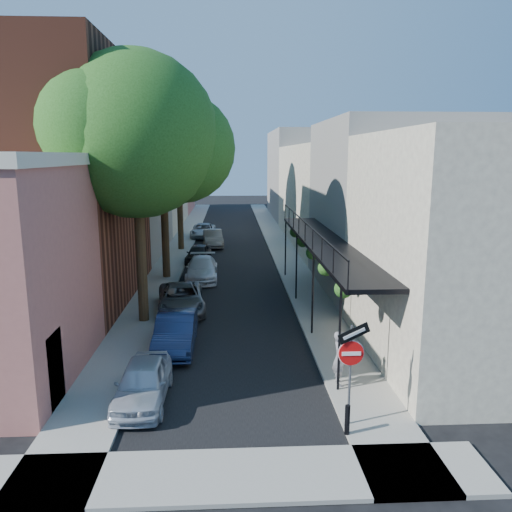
{
  "coord_description": "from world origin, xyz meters",
  "views": [
    {
      "loc": [
        0.04,
        -11.13,
        7.22
      ],
      "look_at": [
        1.16,
        10.66,
        2.8
      ],
      "focal_mm": 35.0,
      "sensor_mm": 36.0,
      "label": 1
    }
  ],
  "objects": [
    {
      "name": "sidewalk_cross",
      "position": [
        0.0,
        -1.0,
        0.06
      ],
      "size": [
        12.0,
        2.0,
        0.12
      ],
      "primitive_type": "cube",
      "color": "gray",
      "rests_on": "ground"
    },
    {
      "name": "sidewalk_right",
      "position": [
        4.0,
        30.0,
        0.06
      ],
      "size": [
        2.0,
        64.0,
        0.12
      ],
      "primitive_type": "cube",
      "color": "gray",
      "rests_on": "ground"
    },
    {
      "name": "parked_car_c",
      "position": [
        -2.31,
        11.51,
        0.63
      ],
      "size": [
        2.62,
        4.75,
        1.26
      ],
      "primitive_type": "imported",
      "rotation": [
        0.0,
        0.0,
        0.12
      ],
      "color": "#53565B",
      "rests_on": "ground"
    },
    {
      "name": "parked_car_e",
      "position": [
        -2.18,
        22.46,
        0.61
      ],
      "size": [
        1.85,
        3.74,
        1.23
      ],
      "primitive_type": "imported",
      "rotation": [
        0.0,
        0.0,
        -0.12
      ],
      "color": "black",
      "rests_on": "ground"
    },
    {
      "name": "sidewalk_left",
      "position": [
        -4.0,
        30.0,
        0.06
      ],
      "size": [
        2.0,
        64.0,
        0.12
      ],
      "primitive_type": "cube",
      "color": "gray",
      "rests_on": "ground"
    },
    {
      "name": "pedestrian",
      "position": [
        3.4,
        3.36,
        1.0
      ],
      "size": [
        0.42,
        0.64,
        1.75
      ],
      "primitive_type": "imported",
      "rotation": [
        0.0,
        0.0,
        1.56
      ],
      "color": "slate",
      "rests_on": "sidewalk_right"
    },
    {
      "name": "parked_car_f",
      "position": [
        -1.4,
        28.46,
        0.68
      ],
      "size": [
        1.86,
        4.23,
        1.35
      ],
      "primitive_type": "imported",
      "rotation": [
        0.0,
        0.0,
        0.11
      ],
      "color": "slate",
      "rests_on": "ground"
    },
    {
      "name": "parked_car_b",
      "position": [
        -2.08,
        6.9,
        0.67
      ],
      "size": [
        1.45,
        4.09,
        1.34
      ],
      "primitive_type": "imported",
      "rotation": [
        0.0,
        0.0,
        0.01
      ],
      "color": "#162346",
      "rests_on": "ground"
    },
    {
      "name": "buildings_right",
      "position": [
        8.99,
        29.49,
        4.42
      ],
      "size": [
        9.8,
        55.0,
        10.0
      ],
      "color": "beige",
      "rests_on": "ground"
    },
    {
      "name": "sign_post",
      "position": [
        3.16,
        0.97,
        2.04
      ],
      "size": [
        0.89,
        0.17,
        2.99
      ],
      "color": "#595B60",
      "rests_on": "ground"
    },
    {
      "name": "road_surface",
      "position": [
        0.0,
        30.0,
        0.01
      ],
      "size": [
        6.0,
        64.0,
        0.01
      ],
      "primitive_type": "cube",
      "color": "black",
      "rests_on": "ground"
    },
    {
      "name": "oak_mid",
      "position": [
        -3.42,
        18.23,
        7.06
      ],
      "size": [
        6.6,
        6.0,
        10.2
      ],
      "color": "#382716",
      "rests_on": "ground"
    },
    {
      "name": "parked_car_g",
      "position": [
        -2.41,
        33.05,
        0.62
      ],
      "size": [
        2.18,
        4.52,
        1.24
      ],
      "primitive_type": "imported",
      "rotation": [
        0.0,
        0.0,
        -0.03
      ],
      "color": "#99A2AC",
      "rests_on": "ground"
    },
    {
      "name": "parked_car_d",
      "position": [
        -1.68,
        17.6,
        0.65
      ],
      "size": [
        1.92,
        4.52,
        1.3
      ],
      "primitive_type": "imported",
      "rotation": [
        0.0,
        0.0,
        0.02
      ],
      "color": "white",
      "rests_on": "ground"
    },
    {
      "name": "parked_car_a",
      "position": [
        -2.6,
        2.73,
        0.62
      ],
      "size": [
        1.49,
        3.66,
        1.24
      ],
      "primitive_type": "imported",
      "rotation": [
        0.0,
        0.0,
        -0.01
      ],
      "color": "#B3BAC6",
      "rests_on": "ground"
    },
    {
      "name": "bollard",
      "position": [
        3.0,
        0.5,
        0.52
      ],
      "size": [
        0.14,
        0.14,
        0.8
      ],
      "primitive_type": "cylinder",
      "color": "black",
      "rests_on": "sidewalk_right"
    },
    {
      "name": "oak_near",
      "position": [
        -3.37,
        10.26,
        7.88
      ],
      "size": [
        7.48,
        6.8,
        11.42
      ],
      "color": "#382716",
      "rests_on": "ground"
    },
    {
      "name": "oak_far",
      "position": [
        -3.35,
        27.27,
        8.26
      ],
      "size": [
        7.7,
        7.0,
        11.9
      ],
      "color": "#382716",
      "rests_on": "ground"
    },
    {
      "name": "ground",
      "position": [
        0.0,
        0.0,
        0.0
      ],
      "size": [
        160.0,
        160.0,
        0.0
      ],
      "primitive_type": "plane",
      "color": "black",
      "rests_on": "ground"
    },
    {
      "name": "buildings_left",
      "position": [
        -9.3,
        28.76,
        4.94
      ],
      "size": [
        10.1,
        59.1,
        12.0
      ],
      "color": "#B96A5F",
      "rests_on": "ground"
    }
  ]
}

